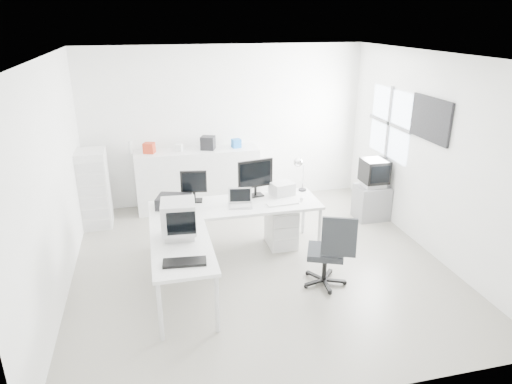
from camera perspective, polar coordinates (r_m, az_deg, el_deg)
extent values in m
cube|color=beige|center=(6.46, 0.42, -8.93)|extent=(5.00, 5.00, 0.01)
cube|color=white|center=(5.61, 0.50, 16.67)|extent=(5.00, 5.00, 0.01)
cube|color=white|center=(8.25, -3.77, 8.22)|extent=(5.00, 0.02, 2.80)
cube|color=white|center=(5.84, -24.09, 0.91)|extent=(0.02, 5.00, 2.80)
cube|color=white|center=(6.90, 21.11, 4.26)|extent=(0.02, 5.00, 2.80)
cube|color=silver|center=(6.84, 3.18, -4.33)|extent=(0.40, 0.50, 0.60)
cube|color=black|center=(6.43, -10.22, -1.20)|extent=(0.53, 0.47, 0.16)
cube|color=silver|center=(6.46, 3.34, -1.43)|extent=(0.46, 0.17, 0.02)
sphere|color=silver|center=(6.59, 5.72, -0.89)|extent=(0.05, 0.05, 0.05)
cube|color=silver|center=(6.79, 3.27, 0.45)|extent=(0.38, 0.34, 0.18)
cube|color=black|center=(5.01, -8.91, -8.67)|extent=(0.48, 0.23, 0.03)
cube|color=slate|center=(7.97, 14.22, -1.24)|extent=(0.53, 0.44, 0.58)
cube|color=silver|center=(8.16, -7.24, 1.63)|extent=(2.13, 0.53, 1.07)
cube|color=#B33119|center=(7.94, -13.21, 5.38)|extent=(0.22, 0.21, 0.18)
cube|color=silver|center=(7.96, -9.59, 5.48)|extent=(0.15, 0.14, 0.12)
cube|color=black|center=(8.00, -6.03, 6.13)|extent=(0.29, 0.28, 0.23)
cube|color=#1960B2|center=(8.08, -2.49, 6.10)|extent=(0.17, 0.16, 0.15)
cylinder|color=silver|center=(7.98, -15.39, 5.42)|extent=(0.07, 0.07, 0.22)
cube|color=silver|center=(7.80, -19.52, 0.39)|extent=(0.44, 0.53, 1.27)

